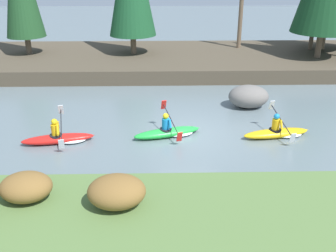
{
  "coord_description": "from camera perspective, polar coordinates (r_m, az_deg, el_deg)",
  "views": [
    {
      "loc": [
        -1.18,
        -14.38,
        6.6
      ],
      "look_at": [
        -0.85,
        -0.4,
        0.55
      ],
      "focal_mm": 42.0,
      "sensor_mm": 36.0,
      "label": 1
    }
  ],
  "objects": [
    {
      "name": "bare_tree_upstream",
      "position": [
        27.66,
        10.67,
        17.32
      ],
      "size": [
        3.56,
        3.51,
        6.45
      ],
      "color": "brown",
      "rests_on": "riverbank_far"
    },
    {
      "name": "kayaker_trailing",
      "position": [
        15.62,
        -15.29,
        -1.68
      ],
      "size": [
        2.79,
        2.06,
        1.2
      ],
      "rotation": [
        0.0,
        0.0,
        0.2
      ],
      "color": "red",
      "rests_on": "ground"
    },
    {
      "name": "ground_plane",
      "position": [
        15.86,
        3.03,
        -1.23
      ],
      "size": [
        90.0,
        90.0,
        0.0
      ],
      "primitive_type": "plane",
      "color": "slate"
    },
    {
      "name": "bare_tree_mid_upstream",
      "position": [
        28.43,
        20.65,
        15.62
      ],
      "size": [
        3.11,
        3.07,
        5.6
      ],
      "color": "brown",
      "rests_on": "riverbank_far"
    },
    {
      "name": "riverbank_near",
      "position": [
        9.97,
        5.99,
        -16.07
      ],
      "size": [
        44.0,
        5.46,
        0.56
      ],
      "color": "#56753D",
      "rests_on": "ground"
    },
    {
      "name": "shrub_clump_second",
      "position": [
        11.26,
        -19.91,
        -8.32
      ],
      "size": [
        1.4,
        1.17,
        0.76
      ],
      "color": "brown",
      "rests_on": "riverbank_near"
    },
    {
      "name": "boulder_midstream",
      "position": [
        18.94,
        11.6,
        4.23
      ],
      "size": [
        1.89,
        1.48,
        1.07
      ],
      "color": "slate",
      "rests_on": "ground"
    },
    {
      "name": "kayaker_middle",
      "position": [
        15.6,
        0.25,
        -0.83
      ],
      "size": [
        2.76,
        2.03,
        1.2
      ],
      "rotation": [
        0.0,
        0.0,
        0.3
      ],
      "color": "green",
      "rests_on": "ground"
    },
    {
      "name": "riverbank_far",
      "position": [
        25.93,
        1.31,
        9.57
      ],
      "size": [
        44.0,
        8.51,
        0.82
      ],
      "color": "#4C4233",
      "rests_on": "ground"
    },
    {
      "name": "shrub_clump_third",
      "position": [
        10.44,
        -7.47,
        -9.41
      ],
      "size": [
        1.53,
        1.28,
        0.83
      ],
      "color": "brown",
      "rests_on": "riverbank_near"
    },
    {
      "name": "kayaker_lead",
      "position": [
        16.15,
        15.77,
        -0.89
      ],
      "size": [
        2.79,
        2.06,
        1.2
      ],
      "rotation": [
        0.0,
        0.0,
        0.19
      ],
      "color": "yellow",
      "rests_on": "ground"
    }
  ]
}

